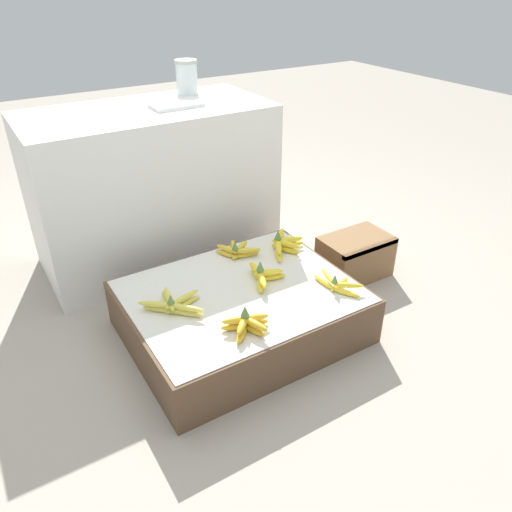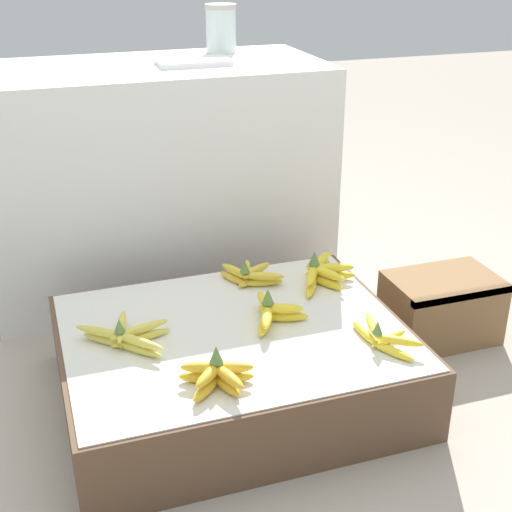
{
  "view_description": "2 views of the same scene",
  "coord_description": "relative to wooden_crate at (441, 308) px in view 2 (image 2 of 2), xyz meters",
  "views": [
    {
      "loc": [
        -0.84,
        -1.47,
        1.38
      ],
      "look_at": [
        0.11,
        0.06,
        0.32
      ],
      "focal_mm": 35.0,
      "sensor_mm": 36.0,
      "label": 1
    },
    {
      "loc": [
        -0.47,
        -1.59,
        1.2
      ],
      "look_at": [
        0.09,
        0.07,
        0.39
      ],
      "focal_mm": 50.0,
      "sensor_mm": 36.0,
      "label": 2
    }
  ],
  "objects": [
    {
      "name": "ground_plane",
      "position": [
        -0.72,
        -0.1,
        -0.11
      ],
      "size": [
        10.0,
        10.0,
        0.0
      ],
      "primitive_type": "plane",
      "color": "#A89E8E"
    },
    {
      "name": "display_platform",
      "position": [
        -0.72,
        -0.1,
        -0.0
      ],
      "size": [
        0.92,
        0.73,
        0.21
      ],
      "color": "brown",
      "rests_on": "ground_plane"
    },
    {
      "name": "back_vendor_table",
      "position": [
        -0.75,
        0.71,
        0.29
      ],
      "size": [
        1.17,
        0.57,
        0.79
      ],
      "color": "white",
      "rests_on": "ground_plane"
    },
    {
      "name": "wooden_crate",
      "position": [
        0.0,
        0.0,
        0.0
      ],
      "size": [
        0.34,
        0.23,
        0.21
      ],
      "color": "olive",
      "rests_on": "ground_plane"
    },
    {
      "name": "banana_bunch_front_midleft",
      "position": [
        -0.83,
        -0.33,
        0.14
      ],
      "size": [
        0.18,
        0.15,
        0.1
      ],
      "color": "gold",
      "rests_on": "display_platform"
    },
    {
      "name": "banana_bunch_front_right",
      "position": [
        -0.37,
        -0.29,
        0.13
      ],
      "size": [
        0.13,
        0.23,
        0.08
      ],
      "color": "yellow",
      "rests_on": "display_platform"
    },
    {
      "name": "banana_bunch_middle_left",
      "position": [
        -1.0,
        -0.07,
        0.13
      ],
      "size": [
        0.25,
        0.25,
        0.09
      ],
      "color": "#DBCC4C",
      "rests_on": "display_platform"
    },
    {
      "name": "banana_bunch_middle_midright",
      "position": [
        -0.61,
        -0.09,
        0.14
      ],
      "size": [
        0.18,
        0.21,
        0.1
      ],
      "color": "yellow",
      "rests_on": "display_platform"
    },
    {
      "name": "banana_bunch_back_midright",
      "position": [
        -0.59,
        0.16,
        0.13
      ],
      "size": [
        0.18,
        0.16,
        0.09
      ],
      "color": "gold",
      "rests_on": "display_platform"
    },
    {
      "name": "banana_bunch_back_right",
      "position": [
        -0.38,
        0.09,
        0.14
      ],
      "size": [
        0.21,
        0.23,
        0.1
      ],
      "color": "yellow",
      "rests_on": "display_platform"
    },
    {
      "name": "glass_jar",
      "position": [
        -0.46,
        0.88,
        0.77
      ],
      "size": [
        0.11,
        0.11,
        0.17
      ],
      "color": "silver",
      "rests_on": "back_vendor_table"
    },
    {
      "name": "foam_tray_white",
      "position": [
        -0.62,
        0.66,
        0.69
      ],
      "size": [
        0.24,
        0.14,
        0.02
      ],
      "color": "white",
      "rests_on": "back_vendor_table"
    }
  ]
}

